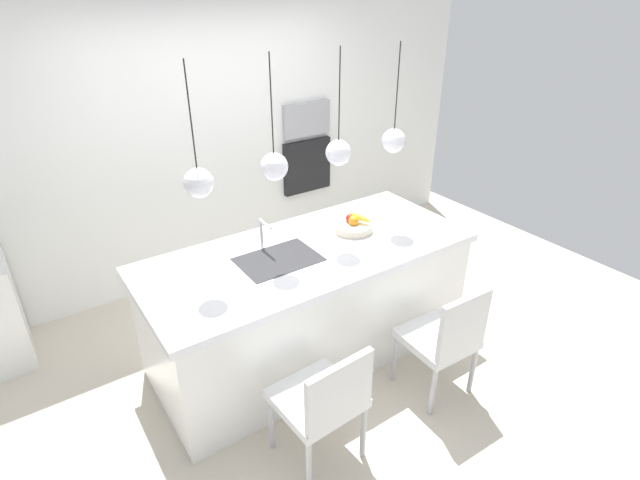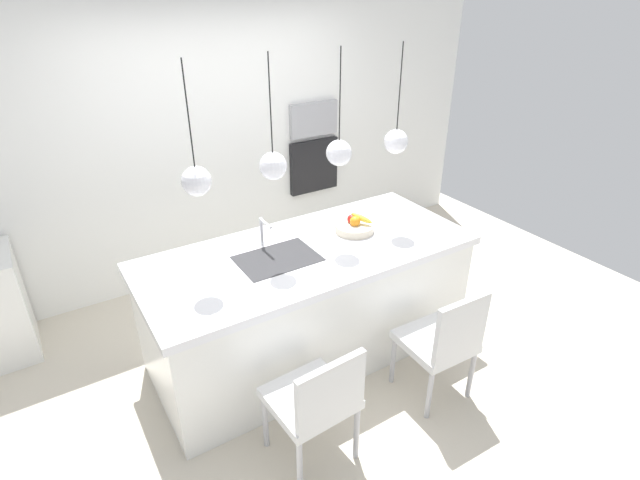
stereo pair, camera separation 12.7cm
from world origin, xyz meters
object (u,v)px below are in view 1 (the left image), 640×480
object	(u,v)px
microwave	(306,119)
chair_middle	(445,337)
chair_near	(324,399)
oven	(307,166)
fruit_bowl	(353,226)

from	to	relation	value
microwave	chair_middle	size ratio (longest dim) A/B	0.60
microwave	chair_near	xyz separation A→B (m)	(-1.51, -2.49, -0.92)
oven	fruit_bowl	bearing A→B (deg)	-110.02
oven	chair_middle	distance (m)	2.58
oven	chair_near	size ratio (longest dim) A/B	0.65
microwave	chair_middle	distance (m)	2.70
oven	chair_middle	xyz separation A→B (m)	(-0.50, -2.49, -0.41)
fruit_bowl	chair_near	distance (m)	1.44
oven	chair_near	bearing A→B (deg)	-121.24
chair_near	chair_middle	distance (m)	1.01
microwave	chair_middle	world-z (taller)	microwave
microwave	chair_near	bearing A→B (deg)	-121.24
microwave	oven	distance (m)	0.50
fruit_bowl	oven	bearing A→B (deg)	69.98
fruit_bowl	chair_near	bearing A→B (deg)	-134.58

